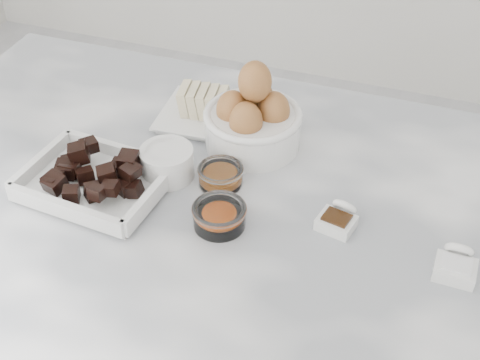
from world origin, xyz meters
name	(u,v)px	position (x,y,z in m)	size (l,w,h in m)	color
marble_slab	(221,219)	(0.00, 0.00, 0.92)	(1.20, 0.80, 0.04)	white
chocolate_dish	(94,178)	(-0.20, -0.02, 0.96)	(0.23, 0.18, 0.06)	white
butter_plate	(202,108)	(-0.12, 0.22, 0.96)	(0.16, 0.16, 0.06)	white
sugar_ramekin	(167,162)	(-0.11, 0.05, 0.97)	(0.09, 0.09, 0.05)	white
egg_bowl	(253,119)	(-0.01, 0.17, 0.99)	(0.17, 0.17, 0.16)	white
honey_bowl	(221,175)	(-0.02, 0.06, 0.96)	(0.07, 0.07, 0.03)	white
zest_bowl	(219,215)	(0.01, -0.03, 0.96)	(0.08, 0.08, 0.04)	white
vanilla_spoon	(338,218)	(0.18, 0.02, 0.95)	(0.06, 0.07, 0.04)	white
salt_spoon	(456,264)	(0.35, -0.01, 0.95)	(0.06, 0.07, 0.04)	white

